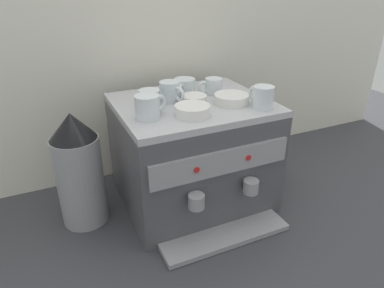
% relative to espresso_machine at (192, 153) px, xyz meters
% --- Properties ---
extents(ground_plane, '(4.00, 4.00, 0.00)m').
position_rel_espresso_machine_xyz_m(ground_plane, '(0.00, 0.00, -0.21)').
color(ground_plane, '#38383D').
extents(tiled_backsplash_wall, '(2.80, 0.03, 1.17)m').
position_rel_espresso_machine_xyz_m(tiled_backsplash_wall, '(0.00, 0.35, 0.37)').
color(tiled_backsplash_wall, silver).
rests_on(tiled_backsplash_wall, ground_plane).
extents(espresso_machine, '(0.56, 0.59, 0.43)m').
position_rel_espresso_machine_xyz_m(espresso_machine, '(0.00, 0.00, 0.00)').
color(espresso_machine, '#4C4C51').
rests_on(espresso_machine, ground_plane).
extents(ceramic_cup_0, '(0.08, 0.11, 0.06)m').
position_rel_espresso_machine_xyz_m(ceramic_cup_0, '(-0.16, 0.02, 0.25)').
color(ceramic_cup_0, silver).
rests_on(ceramic_cup_0, espresso_machine).
extents(ceramic_cup_1, '(0.10, 0.07, 0.06)m').
position_rel_espresso_machine_xyz_m(ceramic_cup_1, '(0.11, 0.05, 0.25)').
color(ceramic_cup_1, silver).
rests_on(ceramic_cup_1, espresso_machine).
extents(ceramic_cup_2, '(0.08, 0.11, 0.07)m').
position_rel_espresso_machine_xyz_m(ceramic_cup_2, '(-0.07, 0.04, 0.25)').
color(ceramic_cup_2, silver).
rests_on(ceramic_cup_2, espresso_machine).
extents(ceramic_cup_3, '(0.10, 0.11, 0.06)m').
position_rel_espresso_machine_xyz_m(ceramic_cup_3, '(0.01, 0.10, 0.25)').
color(ceramic_cup_3, silver).
rests_on(ceramic_cup_3, espresso_machine).
extents(ceramic_cup_4, '(0.07, 0.12, 0.08)m').
position_rel_espresso_machine_xyz_m(ceramic_cup_4, '(0.20, -0.16, 0.26)').
color(ceramic_cup_4, silver).
rests_on(ceramic_cup_4, espresso_machine).
extents(ceramic_cup_5, '(0.12, 0.08, 0.08)m').
position_rel_espresso_machine_xyz_m(ceramic_cup_5, '(-0.20, -0.08, 0.26)').
color(ceramic_cup_5, silver).
rests_on(ceramic_cup_5, espresso_machine).
extents(ceramic_bowl_0, '(0.09, 0.09, 0.03)m').
position_rel_espresso_machine_xyz_m(ceramic_bowl_0, '(0.00, -0.01, 0.23)').
color(ceramic_bowl_0, white).
rests_on(ceramic_bowl_0, espresso_machine).
extents(ceramic_bowl_1, '(0.12, 0.12, 0.04)m').
position_rel_espresso_machine_xyz_m(ceramic_bowl_1, '(-0.06, -0.12, 0.23)').
color(ceramic_bowl_1, white).
rests_on(ceramic_bowl_1, espresso_machine).
extents(ceramic_bowl_2, '(0.13, 0.13, 0.03)m').
position_rel_espresso_machine_xyz_m(ceramic_bowl_2, '(0.12, -0.07, 0.23)').
color(ceramic_bowl_2, white).
rests_on(ceramic_bowl_2, espresso_machine).
extents(coffee_grinder, '(0.17, 0.17, 0.44)m').
position_rel_espresso_machine_xyz_m(coffee_grinder, '(-0.44, 0.04, 0.00)').
color(coffee_grinder, '#939399').
rests_on(coffee_grinder, ground_plane).
extents(milk_pitcher, '(0.09, 0.09, 0.16)m').
position_rel_espresso_machine_xyz_m(milk_pitcher, '(0.42, 0.01, -0.14)').
color(milk_pitcher, '#B7B7BC').
rests_on(milk_pitcher, ground_plane).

